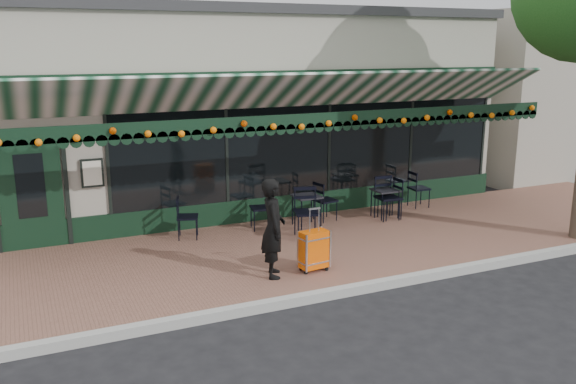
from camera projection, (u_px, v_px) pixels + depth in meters
name	position (u px, v px, depth m)	size (l,w,h in m)	color
ground	(366.00, 289.00, 9.91)	(80.00, 80.00, 0.00)	black
sidewalk	(311.00, 248.00, 11.66)	(18.00, 4.00, 0.15)	brown
curb	(369.00, 287.00, 9.82)	(18.00, 0.16, 0.15)	#9E9E99
restaurant_building	(215.00, 106.00, 16.31)	(12.00, 9.60, 4.50)	gray
neighbor_building_right	(564.00, 87.00, 21.62)	(12.00, 8.00, 4.80)	gray
woman	(273.00, 228.00, 9.89)	(0.60, 0.39, 1.65)	black
suitcase	(314.00, 250.00, 10.23)	(0.51, 0.32, 1.09)	#E65507
cafe_table_a	(385.00, 192.00, 13.38)	(0.51, 0.51, 0.63)	black
cafe_table_b	(307.00, 199.00, 12.72)	(0.54, 0.54, 0.66)	black
chair_a_left	(390.00, 198.00, 13.32)	(0.45, 0.45, 0.90)	black
chair_a_right	(419.00, 189.00, 14.29)	(0.43, 0.43, 0.87)	black
chair_a_front	(387.00, 198.00, 13.25)	(0.47, 0.47, 0.95)	black
chair_b_left	(261.00, 208.00, 12.57)	(0.44, 0.44, 0.87)	black
chair_b_right	(325.00, 201.00, 13.19)	(0.44, 0.44, 0.87)	black
chair_b_front	(307.00, 213.00, 11.97)	(0.50, 0.50, 1.01)	black
chair_solo	(188.00, 217.00, 11.96)	(0.42, 0.42, 0.84)	black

